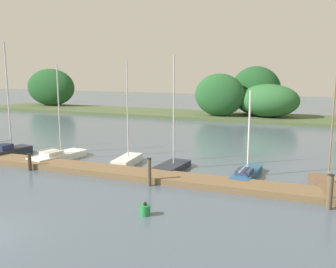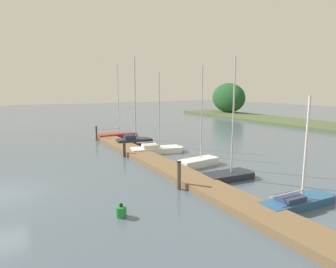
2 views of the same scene
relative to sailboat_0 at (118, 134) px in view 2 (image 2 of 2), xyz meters
name	(u,v)px [view 2 (image 2 of 2)]	position (x,y,z in m)	size (l,w,h in m)	color
dock_pier	(165,166)	(12.63, -1.36, -0.19)	(26.71, 1.80, 0.35)	brown
sailboat_0	(118,134)	(0.00, 0.00, 0.00)	(1.36, 4.18, 7.57)	maroon
sailboat_1	(134,140)	(4.18, 0.08, 0.10)	(1.72, 3.41, 7.94)	#232833
sailboat_2	(157,149)	(8.14, 0.40, -0.05)	(2.24, 4.43, 6.41)	white
sailboat_3	(200,161)	(13.03, 1.13, -0.05)	(1.28, 3.05, 6.67)	white
sailboat_4	(230,174)	(16.22, 0.97, -0.05)	(1.58, 3.07, 6.92)	#232833
sailboat_5	(299,200)	(20.73, 0.98, -0.08)	(1.29, 4.06, 4.92)	#285684
mooring_piling_0	(96,133)	(0.54, -2.43, 0.37)	(0.20, 0.20, 1.46)	#4C3D28
mooring_piling_1	(124,150)	(8.21, -2.46, 0.17)	(0.24, 0.24, 1.05)	#3D3323
mooring_piling_2	(179,175)	(16.23, -2.55, 0.39)	(0.24, 0.24, 1.50)	brown
channel_buoy_0	(121,211)	(17.76, -6.29, -0.14)	(0.44, 0.44, 0.58)	#23843D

